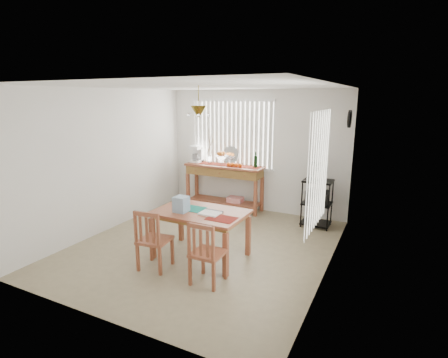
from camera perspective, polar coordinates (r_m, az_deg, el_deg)
The scene contains 10 objects.
ground at distance 5.99m, azimuth -3.26°, elevation -10.87°, with size 4.00×4.50×0.01m, color gray.
room_shell at distance 5.53m, azimuth -3.39°, elevation 5.45°, with size 4.20×4.70×2.70m.
sideboard at distance 7.69m, azimuth 0.09°, elevation 0.48°, with size 1.76×0.50×0.99m.
sideboard_items at distance 7.75m, azimuth -1.71°, elevation 3.60°, with size 1.67×0.42×0.76m.
wire_cart at distance 6.91m, azimuth 14.96°, elevation -3.11°, with size 0.54×0.43×0.91m.
cart_items at distance 6.79m, azimuth 15.25°, elevation 1.26°, with size 0.22×0.26×0.38m.
dining_table at distance 5.38m, azimuth -3.87°, elevation -6.13°, with size 1.40×0.91×0.74m.
table_items at distance 5.30m, azimuth -5.81°, elevation -4.50°, with size 1.06×0.51×0.24m.
chair_left at distance 5.16m, azimuth -11.49°, elevation -9.74°, with size 0.46×0.46×0.91m.
chair_right at distance 4.70m, azimuth -2.89°, elevation -12.04°, with size 0.41×0.41×0.89m.
Camera 1 is at (2.74, -4.74, 2.43)m, focal length 28.00 mm.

